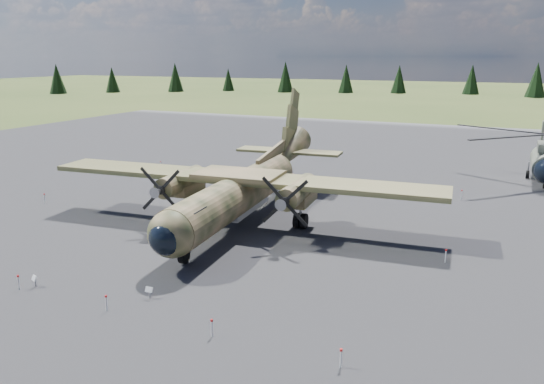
% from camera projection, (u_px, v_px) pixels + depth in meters
% --- Properties ---
extents(ground, '(500.00, 500.00, 0.00)m').
position_uv_depth(ground, '(211.00, 228.00, 38.93)').
color(ground, '#525927').
rests_on(ground, ground).
extents(apron, '(120.00, 120.00, 0.04)m').
position_uv_depth(apron, '(268.00, 196.00, 47.76)').
color(apron, '#545458').
rests_on(apron, ground).
extents(transport_plane, '(30.13, 27.30, 9.92)m').
position_uv_depth(transport_plane, '(244.00, 184.00, 40.17)').
color(transport_plane, '#30381E').
rests_on(transport_plane, ground).
extents(info_placard_left, '(0.45, 0.30, 0.65)m').
position_uv_depth(info_placard_left, '(35.00, 279.00, 28.87)').
color(info_placard_left, gray).
rests_on(info_placard_left, ground).
extents(info_placard_right, '(0.42, 0.20, 0.65)m').
position_uv_depth(info_placard_right, '(149.00, 291.00, 27.47)').
color(info_placard_right, gray).
rests_on(info_placard_right, ground).
extents(barrier_fence, '(33.12, 29.62, 0.85)m').
position_uv_depth(barrier_fence, '(205.00, 221.00, 38.91)').
color(barrier_fence, white).
rests_on(barrier_fence, ground).
extents(treeline, '(314.04, 318.68, 10.98)m').
position_uv_depth(treeline, '(236.00, 170.00, 35.91)').
color(treeline, black).
rests_on(treeline, ground).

